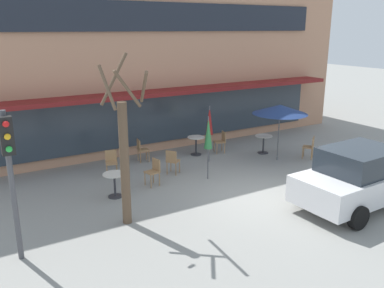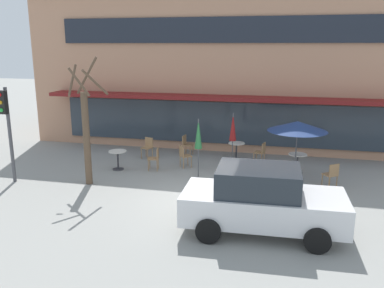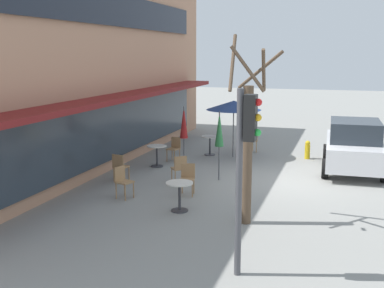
% 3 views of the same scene
% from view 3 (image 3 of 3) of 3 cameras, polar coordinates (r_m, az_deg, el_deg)
% --- Properties ---
extents(ground_plane, '(80.00, 80.00, 0.00)m').
position_cam_3_polar(ground_plane, '(15.43, 11.21, -4.46)').
color(ground_plane, gray).
extents(building_facade, '(19.16, 9.10, 7.53)m').
position_cam_3_polar(building_facade, '(18.82, -20.48, 9.40)').
color(building_facade, tan).
rests_on(building_facade, ground).
extents(cafe_table_near_wall, '(0.70, 0.70, 0.76)m').
position_cam_3_polar(cafe_table_near_wall, '(12.30, -1.49, -5.66)').
color(cafe_table_near_wall, '#333338').
rests_on(cafe_table_near_wall, ground).
extents(cafe_table_streetside, '(0.70, 0.70, 0.76)m').
position_cam_3_polar(cafe_table_streetside, '(17.11, -4.19, -1.00)').
color(cafe_table_streetside, '#333338').
rests_on(cafe_table_streetside, ground).
extents(cafe_table_by_tree, '(0.70, 0.70, 0.76)m').
position_cam_3_polar(cafe_table_by_tree, '(19.03, 2.14, 0.22)').
color(cafe_table_by_tree, '#333338').
rests_on(cafe_table_by_tree, ground).
extents(patio_umbrella_green_folded, '(0.28, 0.28, 2.20)m').
position_cam_3_polar(patio_umbrella_green_folded, '(15.08, 3.26, 1.72)').
color(patio_umbrella_green_folded, '#4C4C51').
rests_on(patio_umbrella_green_folded, ground).
extents(patio_umbrella_cream_folded, '(0.28, 0.28, 2.20)m').
position_cam_3_polar(patio_umbrella_cream_folded, '(16.52, -0.97, 2.53)').
color(patio_umbrella_cream_folded, '#4C4C51').
rests_on(patio_umbrella_cream_folded, ground).
extents(patio_umbrella_corner_open, '(2.10, 2.10, 2.20)m').
position_cam_3_polar(patio_umbrella_corner_open, '(18.47, 4.97, 4.59)').
color(patio_umbrella_corner_open, '#4C4C51').
rests_on(patio_umbrella_corner_open, ground).
extents(cafe_chair_0, '(0.47, 0.47, 0.89)m').
position_cam_3_polar(cafe_chair_0, '(13.71, -0.53, -3.89)').
color(cafe_chair_0, '#9E754C').
rests_on(cafe_chair_0, ground).
extents(cafe_chair_1, '(0.56, 0.56, 0.89)m').
position_cam_3_polar(cafe_chair_1, '(19.75, 7.19, 0.56)').
color(cafe_chair_1, '#9E754C').
rests_on(cafe_chair_1, ground).
extents(cafe_chair_2, '(0.49, 0.49, 0.89)m').
position_cam_3_polar(cafe_chair_2, '(17.97, -2.10, -0.37)').
color(cafe_chair_2, '#9E754C').
rests_on(cafe_chair_2, ground).
extents(cafe_chair_3, '(0.50, 0.50, 0.89)m').
position_cam_3_polar(cafe_chair_3, '(13.53, -8.23, -4.20)').
color(cafe_chair_3, '#9E754C').
rests_on(cafe_chair_3, ground).
extents(cafe_chair_4, '(0.56, 0.56, 0.89)m').
position_cam_3_polar(cafe_chair_4, '(14.83, -1.50, -2.77)').
color(cafe_chair_4, '#9E754C').
rests_on(cafe_chair_4, ground).
extents(cafe_chair_5, '(0.45, 0.45, 0.89)m').
position_cam_3_polar(cafe_chair_5, '(15.22, -8.55, -2.54)').
color(cafe_chair_5, '#9E754C').
rests_on(cafe_chair_5, ground).
extents(parked_sedan, '(4.26, 2.13, 1.76)m').
position_cam_3_polar(parked_sedan, '(17.27, 18.64, -0.20)').
color(parked_sedan, silver).
rests_on(parked_sedan, ground).
extents(street_tree, '(1.19, 1.18, 4.42)m').
position_cam_3_polar(street_tree, '(11.20, 6.60, 0.10)').
color(street_tree, brown).
rests_on(street_tree, ground).
extents(traffic_light_pole, '(0.26, 0.44, 3.40)m').
position_cam_3_polar(traffic_light_pole, '(8.40, 6.30, -0.96)').
color(traffic_light_pole, '#47474C').
rests_on(traffic_light_pole, ground).
extents(fire_hydrant, '(0.36, 0.20, 0.71)m').
position_cam_3_polar(fire_hydrant, '(18.88, 13.52, -0.66)').
color(fire_hydrant, gold).
rests_on(fire_hydrant, ground).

